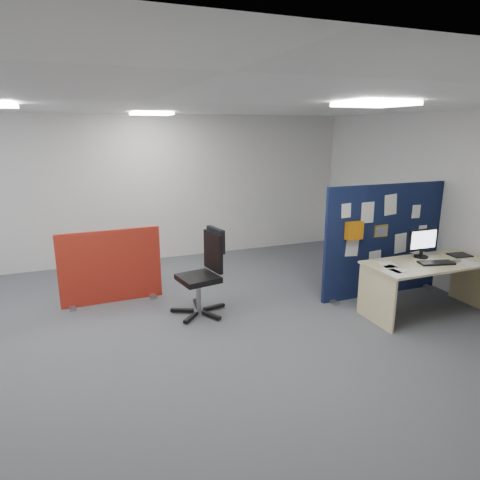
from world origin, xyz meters
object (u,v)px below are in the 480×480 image
object	(u,v)px
main_desk	(426,273)
office_chair	(206,267)
navy_divider	(383,241)
monitor_main	(422,242)
red_divider	(111,267)

from	to	relation	value
main_desk	office_chair	distance (m)	2.96
navy_divider	main_desk	xyz separation A→B (m)	(0.12, -0.76, -0.28)
main_desk	monitor_main	distance (m)	0.43
red_divider	office_chair	bearing A→B (deg)	-37.30
navy_divider	monitor_main	distance (m)	0.63
navy_divider	red_divider	bearing A→B (deg)	163.19
main_desk	monitor_main	xyz separation A→B (m)	(0.04, 0.16, 0.39)
monitor_main	office_chair	size ratio (longest dim) A/B	0.40
navy_divider	main_desk	bearing A→B (deg)	-81.11
navy_divider	office_chair	xyz separation A→B (m)	(-2.64, 0.31, -0.19)
office_chair	navy_divider	bearing A→B (deg)	-17.39
main_desk	red_divider	world-z (taller)	red_divider
navy_divider	office_chair	world-z (taller)	navy_divider
office_chair	monitor_main	bearing A→B (deg)	-28.59
navy_divider	monitor_main	world-z (taller)	navy_divider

